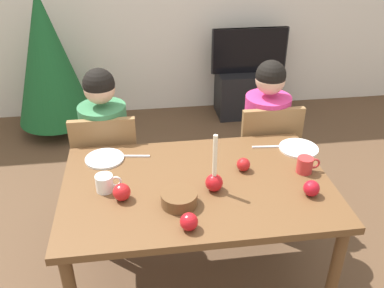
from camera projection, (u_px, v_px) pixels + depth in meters
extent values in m
plane|color=brown|center=(196.00, 283.00, 2.55)|extent=(7.68, 7.68, 0.00)
cube|color=brown|center=(197.00, 186.00, 2.19)|extent=(1.40, 0.90, 0.04)
cylinder|color=brown|center=(333.00, 281.00, 2.11)|extent=(0.06, 0.06, 0.71)
cylinder|color=brown|center=(88.00, 207.00, 2.63)|extent=(0.06, 0.06, 0.71)
cylinder|color=brown|center=(283.00, 190.00, 2.78)|extent=(0.06, 0.06, 0.71)
cube|color=olive|center=(110.00, 169.00, 2.87)|extent=(0.40, 0.40, 0.04)
cube|color=olive|center=(105.00, 152.00, 2.59)|extent=(0.40, 0.04, 0.45)
cylinder|color=olive|center=(136.00, 180.00, 3.15)|extent=(0.04, 0.04, 0.41)
cylinder|color=olive|center=(90.00, 184.00, 3.11)|extent=(0.04, 0.04, 0.41)
cylinder|color=olive|center=(137.00, 208.00, 2.85)|extent=(0.04, 0.04, 0.41)
cylinder|color=olive|center=(87.00, 213.00, 2.81)|extent=(0.04, 0.04, 0.41)
cube|color=olive|center=(260.00, 158.00, 2.99)|extent=(0.40, 0.40, 0.04)
cube|color=olive|center=(271.00, 140.00, 2.72)|extent=(0.40, 0.04, 0.45)
cylinder|color=olive|center=(273.00, 169.00, 3.27)|extent=(0.04, 0.04, 0.41)
cylinder|color=olive|center=(231.00, 173.00, 3.23)|extent=(0.04, 0.04, 0.41)
cylinder|color=olive|center=(287.00, 195.00, 2.98)|extent=(0.04, 0.04, 0.41)
cylinder|color=olive|center=(241.00, 199.00, 2.94)|extent=(0.04, 0.04, 0.41)
cube|color=#33384C|center=(112.00, 197.00, 2.93)|extent=(0.28, 0.28, 0.45)
cylinder|color=#387A4C|center=(105.00, 140.00, 2.69)|extent=(0.30, 0.30, 0.48)
sphere|color=tan|center=(99.00, 89.00, 2.52)|extent=(0.19, 0.19, 0.19)
sphere|color=black|center=(99.00, 84.00, 2.50)|extent=(0.19, 0.19, 0.19)
cube|color=#33384C|center=(260.00, 185.00, 3.05)|extent=(0.28, 0.28, 0.45)
cylinder|color=#D1337A|center=(265.00, 129.00, 2.82)|extent=(0.30, 0.30, 0.48)
sphere|color=tan|center=(270.00, 80.00, 2.64)|extent=(0.19, 0.19, 0.19)
sphere|color=black|center=(271.00, 75.00, 2.63)|extent=(0.19, 0.19, 0.19)
cube|color=black|center=(247.00, 93.00, 4.51)|extent=(0.64, 0.40, 0.48)
cube|color=black|center=(250.00, 50.00, 4.28)|extent=(0.79, 0.04, 0.46)
cube|color=black|center=(250.00, 50.00, 4.27)|extent=(0.76, 0.05, 0.46)
cylinder|color=brown|center=(59.00, 125.00, 4.23)|extent=(0.08, 0.08, 0.14)
cone|color=#195628|center=(47.00, 58.00, 3.88)|extent=(0.72, 0.72, 1.26)
sphere|color=red|center=(214.00, 183.00, 2.10)|extent=(0.09, 0.09, 0.09)
cylinder|color=#EFE5C6|center=(215.00, 156.00, 2.02)|extent=(0.02, 0.02, 0.23)
cylinder|color=silver|center=(105.00, 159.00, 2.37)|extent=(0.22, 0.22, 0.01)
cylinder|color=white|center=(299.00, 148.00, 2.47)|extent=(0.23, 0.23, 0.01)
cylinder|color=white|center=(104.00, 183.00, 2.10)|extent=(0.09, 0.09, 0.09)
torus|color=white|center=(116.00, 181.00, 2.10)|extent=(0.06, 0.01, 0.06)
cylinder|color=#B72D2D|center=(305.00, 165.00, 2.24)|extent=(0.09, 0.09, 0.09)
torus|color=#B72D2D|center=(315.00, 164.00, 2.25)|extent=(0.06, 0.01, 0.06)
cube|color=silver|center=(134.00, 156.00, 2.40)|extent=(0.18, 0.04, 0.01)
cube|color=silver|center=(267.00, 147.00, 2.49)|extent=(0.18, 0.03, 0.01)
cylinder|color=brown|center=(179.00, 199.00, 2.01)|extent=(0.18, 0.18, 0.07)
sphere|color=#B41320|center=(312.00, 188.00, 2.06)|extent=(0.08, 0.08, 0.08)
sphere|color=red|center=(122.00, 192.00, 2.03)|extent=(0.09, 0.09, 0.09)
sphere|color=red|center=(189.00, 222.00, 1.85)|extent=(0.08, 0.08, 0.08)
sphere|color=#AD181A|center=(243.00, 165.00, 2.26)|extent=(0.07, 0.07, 0.07)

